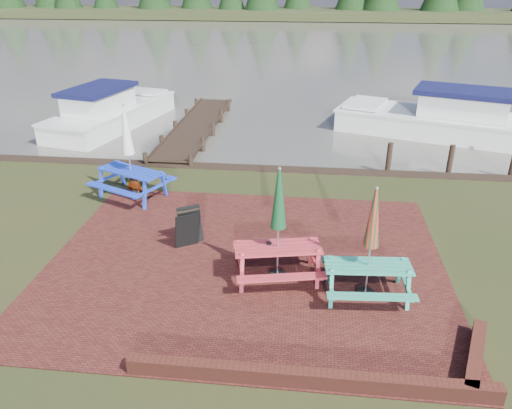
{
  "coord_description": "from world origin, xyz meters",
  "views": [
    {
      "loc": [
        1.34,
        -8.71,
        6.11
      ],
      "look_at": [
        0.12,
        2.04,
        1.0
      ],
      "focal_mm": 35.0,
      "sensor_mm": 36.0,
      "label": 1
    }
  ],
  "objects_px": {
    "chalkboard": "(189,227)",
    "jetty": "(195,126)",
    "boat_jetty": "(110,113)",
    "person": "(134,171)",
    "picnic_table_teal": "(369,260)",
    "picnic_table_red": "(278,242)",
    "boat_near": "(441,120)",
    "picnic_table_blue": "(130,166)"
  },
  "relations": [
    {
      "from": "chalkboard",
      "to": "jetty",
      "type": "relative_size",
      "value": 0.1
    },
    {
      "from": "picnic_table_red",
      "to": "boat_jetty",
      "type": "bearing_deg",
      "value": 114.02
    },
    {
      "from": "picnic_table_teal",
      "to": "picnic_table_red",
      "type": "bearing_deg",
      "value": 162.37
    },
    {
      "from": "picnic_table_red",
      "to": "jetty",
      "type": "xyz_separation_m",
      "value": [
        -4.26,
        10.81,
        -0.78
      ]
    },
    {
      "from": "jetty",
      "to": "boat_near",
      "type": "xyz_separation_m",
      "value": [
        10.19,
        0.92,
        0.34
      ]
    },
    {
      "from": "person",
      "to": "chalkboard",
      "type": "bearing_deg",
      "value": 147.61
    },
    {
      "from": "jetty",
      "to": "boat_near",
      "type": "relative_size",
      "value": 1.06
    },
    {
      "from": "picnic_table_teal",
      "to": "picnic_table_red",
      "type": "relative_size",
      "value": 0.94
    },
    {
      "from": "boat_near",
      "to": "picnic_table_teal",
      "type": "bearing_deg",
      "value": -179.57
    },
    {
      "from": "picnic_table_blue",
      "to": "jetty",
      "type": "bearing_deg",
      "value": 112.07
    },
    {
      "from": "jetty",
      "to": "boat_jetty",
      "type": "height_order",
      "value": "boat_jetty"
    },
    {
      "from": "boat_jetty",
      "to": "jetty",
      "type": "bearing_deg",
      "value": 4.07
    },
    {
      "from": "picnic_table_blue",
      "to": "boat_jetty",
      "type": "bearing_deg",
      "value": 140.12
    },
    {
      "from": "person",
      "to": "boat_jetty",
      "type": "bearing_deg",
      "value": -46.5
    },
    {
      "from": "person",
      "to": "picnic_table_blue",
      "type": "bearing_deg",
      "value": 22.86
    },
    {
      "from": "chalkboard",
      "to": "boat_jetty",
      "type": "distance_m",
      "value": 11.85
    },
    {
      "from": "jetty",
      "to": "boat_near",
      "type": "bearing_deg",
      "value": 5.14
    },
    {
      "from": "picnic_table_teal",
      "to": "person",
      "type": "height_order",
      "value": "picnic_table_teal"
    },
    {
      "from": "boat_jetty",
      "to": "person",
      "type": "height_order",
      "value": "boat_jetty"
    },
    {
      "from": "boat_jetty",
      "to": "person",
      "type": "xyz_separation_m",
      "value": [
        3.72,
        -7.59,
        0.39
      ]
    },
    {
      "from": "chalkboard",
      "to": "person",
      "type": "height_order",
      "value": "person"
    },
    {
      "from": "boat_near",
      "to": "person",
      "type": "height_order",
      "value": "boat_near"
    },
    {
      "from": "jetty",
      "to": "picnic_table_red",
      "type": "bearing_deg",
      "value": -68.47
    },
    {
      "from": "picnic_table_teal",
      "to": "person",
      "type": "bearing_deg",
      "value": 141.9
    },
    {
      "from": "picnic_table_blue",
      "to": "boat_near",
      "type": "distance_m",
      "value": 13.14
    },
    {
      "from": "picnic_table_blue",
      "to": "boat_jetty",
      "type": "height_order",
      "value": "picnic_table_blue"
    },
    {
      "from": "chalkboard",
      "to": "person",
      "type": "distance_m",
      "value": 3.49
    },
    {
      "from": "picnic_table_teal",
      "to": "chalkboard",
      "type": "bearing_deg",
      "value": 154.21
    },
    {
      "from": "picnic_table_red",
      "to": "jetty",
      "type": "height_order",
      "value": "picnic_table_red"
    },
    {
      "from": "boat_jetty",
      "to": "picnic_table_red",
      "type": "bearing_deg",
      "value": -41.33
    },
    {
      "from": "jetty",
      "to": "chalkboard",
      "type": "bearing_deg",
      "value": -78.1
    },
    {
      "from": "jetty",
      "to": "boat_jetty",
      "type": "bearing_deg",
      "value": 171.07
    },
    {
      "from": "jetty",
      "to": "person",
      "type": "relative_size",
      "value": 5.65
    },
    {
      "from": "picnic_table_teal",
      "to": "boat_jetty",
      "type": "bearing_deg",
      "value": 126.25
    },
    {
      "from": "picnic_table_red",
      "to": "boat_near",
      "type": "bearing_deg",
      "value": 51.51
    },
    {
      "from": "picnic_table_red",
      "to": "chalkboard",
      "type": "height_order",
      "value": "picnic_table_red"
    },
    {
      "from": "picnic_table_red",
      "to": "picnic_table_blue",
      "type": "relative_size",
      "value": 0.93
    },
    {
      "from": "boat_near",
      "to": "person",
      "type": "xyz_separation_m",
      "value": [
        -10.41,
        -7.89,
        0.35
      ]
    },
    {
      "from": "picnic_table_red",
      "to": "boat_jetty",
      "type": "xyz_separation_m",
      "value": [
        -8.2,
        11.42,
        -0.48
      ]
    },
    {
      "from": "picnic_table_teal",
      "to": "chalkboard",
      "type": "xyz_separation_m",
      "value": [
        -4.09,
        1.64,
        -0.36
      ]
    },
    {
      "from": "picnic_table_red",
      "to": "person",
      "type": "relative_size",
      "value": 1.59
    },
    {
      "from": "picnic_table_teal",
      "to": "person",
      "type": "distance_m",
      "value": 7.65
    }
  ]
}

